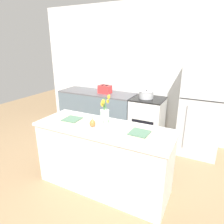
{
  "coord_description": "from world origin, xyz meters",
  "views": [
    {
      "loc": [
        1.17,
        -2.03,
        1.91
      ],
      "look_at": [
        0.0,
        0.25,
        1.02
      ],
      "focal_mm": 32.0,
      "sensor_mm": 36.0,
      "label": 1
    }
  ],
  "objects_px": {
    "stove_range": "(147,120)",
    "plate_setting_right": "(139,133)",
    "cooking_pot": "(146,95)",
    "pear_figurine": "(92,123)",
    "toaster": "(105,89)",
    "refrigerator": "(201,107)",
    "flower_vase": "(105,116)",
    "plate_setting_left": "(72,120)"
  },
  "relations": [
    {
      "from": "stove_range",
      "to": "plate_setting_right",
      "type": "distance_m",
      "value": 1.71
    },
    {
      "from": "plate_setting_right",
      "to": "cooking_pot",
      "type": "distance_m",
      "value": 1.65
    },
    {
      "from": "pear_figurine",
      "to": "toaster",
      "type": "height_order",
      "value": "toaster"
    },
    {
      "from": "pear_figurine",
      "to": "plate_setting_right",
      "type": "distance_m",
      "value": 0.61
    },
    {
      "from": "refrigerator",
      "to": "stove_range",
      "type": "bearing_deg",
      "value": -179.96
    },
    {
      "from": "cooking_pot",
      "to": "toaster",
      "type": "bearing_deg",
      "value": -179.95
    },
    {
      "from": "stove_range",
      "to": "plate_setting_right",
      "type": "bearing_deg",
      "value": -76.4
    },
    {
      "from": "pear_figurine",
      "to": "toaster",
      "type": "relative_size",
      "value": 0.47
    },
    {
      "from": "flower_vase",
      "to": "pear_figurine",
      "type": "xyz_separation_m",
      "value": [
        -0.13,
        -0.09,
        -0.09
      ]
    },
    {
      "from": "plate_setting_right",
      "to": "pear_figurine",
      "type": "bearing_deg",
      "value": -174.36
    },
    {
      "from": "pear_figurine",
      "to": "plate_setting_left",
      "type": "bearing_deg",
      "value": 170.87
    },
    {
      "from": "refrigerator",
      "to": "cooking_pot",
      "type": "xyz_separation_m",
      "value": [
        -1.0,
        -0.01,
        0.12
      ]
    },
    {
      "from": "plate_setting_left",
      "to": "pear_figurine",
      "type": "bearing_deg",
      "value": -9.13
    },
    {
      "from": "flower_vase",
      "to": "pear_figurine",
      "type": "relative_size",
      "value": 3.19
    },
    {
      "from": "stove_range",
      "to": "pear_figurine",
      "type": "distance_m",
      "value": 1.75
    },
    {
      "from": "flower_vase",
      "to": "cooking_pot",
      "type": "height_order",
      "value": "flower_vase"
    },
    {
      "from": "pear_figurine",
      "to": "plate_setting_left",
      "type": "relative_size",
      "value": 0.41
    },
    {
      "from": "refrigerator",
      "to": "flower_vase",
      "type": "bearing_deg",
      "value": -123.53
    },
    {
      "from": "stove_range",
      "to": "flower_vase",
      "type": "distance_m",
      "value": 1.68
    },
    {
      "from": "flower_vase",
      "to": "plate_setting_left",
      "type": "bearing_deg",
      "value": -176.07
    },
    {
      "from": "plate_setting_left",
      "to": "plate_setting_right",
      "type": "relative_size",
      "value": 1.0
    },
    {
      "from": "toaster",
      "to": "flower_vase",
      "type": "bearing_deg",
      "value": -61.02
    },
    {
      "from": "plate_setting_left",
      "to": "plate_setting_right",
      "type": "xyz_separation_m",
      "value": [
        0.98,
        0.0,
        0.0
      ]
    },
    {
      "from": "cooking_pot",
      "to": "plate_setting_right",
      "type": "bearing_deg",
      "value": -74.75
    },
    {
      "from": "flower_vase",
      "to": "cooking_pot",
      "type": "xyz_separation_m",
      "value": [
        0.04,
        1.56,
        -0.07
      ]
    },
    {
      "from": "stove_range",
      "to": "cooking_pot",
      "type": "xyz_separation_m",
      "value": [
        -0.05,
        -0.01,
        0.52
      ]
    },
    {
      "from": "flower_vase",
      "to": "cooking_pot",
      "type": "relative_size",
      "value": 1.5
    },
    {
      "from": "stove_range",
      "to": "plate_setting_left",
      "type": "relative_size",
      "value": 2.82
    },
    {
      "from": "plate_setting_right",
      "to": "stove_range",
      "type": "bearing_deg",
      "value": 103.6
    },
    {
      "from": "stove_range",
      "to": "refrigerator",
      "type": "height_order",
      "value": "refrigerator"
    },
    {
      "from": "toaster",
      "to": "stove_range",
      "type": "bearing_deg",
      "value": 0.63
    },
    {
      "from": "flower_vase",
      "to": "pear_figurine",
      "type": "bearing_deg",
      "value": -143.28
    },
    {
      "from": "stove_range",
      "to": "cooking_pot",
      "type": "distance_m",
      "value": 0.53
    },
    {
      "from": "refrigerator",
      "to": "flower_vase",
      "type": "height_order",
      "value": "refrigerator"
    },
    {
      "from": "refrigerator",
      "to": "cooking_pot",
      "type": "relative_size",
      "value": 6.1
    },
    {
      "from": "stove_range",
      "to": "toaster",
      "type": "xyz_separation_m",
      "value": [
        -0.95,
        -0.01,
        0.54
      ]
    },
    {
      "from": "stove_range",
      "to": "refrigerator",
      "type": "distance_m",
      "value": 1.03
    },
    {
      "from": "plate_setting_right",
      "to": "flower_vase",
      "type": "bearing_deg",
      "value": 175.91
    },
    {
      "from": "refrigerator",
      "to": "plate_setting_right",
      "type": "relative_size",
      "value": 5.36
    },
    {
      "from": "flower_vase",
      "to": "toaster",
      "type": "xyz_separation_m",
      "value": [
        -0.86,
        1.56,
        -0.05
      ]
    },
    {
      "from": "plate_setting_right",
      "to": "toaster",
      "type": "bearing_deg",
      "value": 130.11
    },
    {
      "from": "refrigerator",
      "to": "pear_figurine",
      "type": "relative_size",
      "value": 12.95
    }
  ]
}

